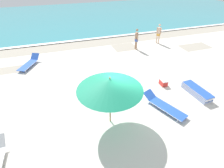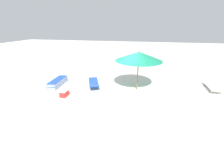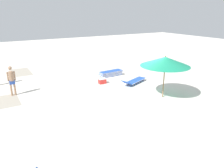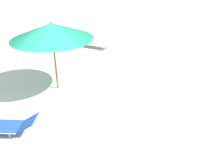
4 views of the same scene
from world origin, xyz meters
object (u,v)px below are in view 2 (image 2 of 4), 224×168
beach_umbrella (139,56)px  sun_lounger_under_umbrella (214,87)px  lounger_stack (58,83)px  sun_lounger_beside_umbrella (94,83)px  cooler_box (64,93)px

beach_umbrella → sun_lounger_under_umbrella: size_ratio=1.29×
lounger_stack → sun_lounger_beside_umbrella: sun_lounger_beside_umbrella is taller
cooler_box → sun_lounger_beside_umbrella: bearing=-29.3°
cooler_box → lounger_stack: bearing=43.4°
sun_lounger_beside_umbrella → sun_lounger_under_umbrella: bearing=164.1°
beach_umbrella → lounger_stack: (5.23, 0.43, -1.89)m
beach_umbrella → sun_lounger_beside_umbrella: (2.85, -0.03, -1.89)m
lounger_stack → sun_lounger_beside_umbrella: 2.43m
lounger_stack → sun_lounger_beside_umbrella: bearing=-172.6°
lounger_stack → cooler_box: lounger_stack is taller
beach_umbrella → cooler_box: (3.98, 1.84, -1.91)m
beach_umbrella → lounger_stack: bearing=4.7°
sun_lounger_beside_umbrella → lounger_stack: bearing=-11.1°
sun_lounger_under_umbrella → sun_lounger_beside_umbrella: size_ratio=0.88×
lounger_stack → sun_lounger_under_umbrella: sun_lounger_under_umbrella is taller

